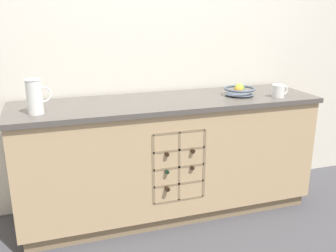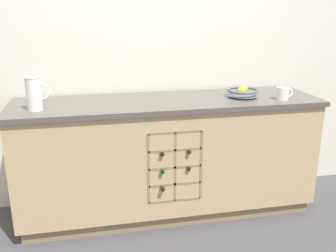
{
  "view_description": "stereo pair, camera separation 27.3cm",
  "coord_description": "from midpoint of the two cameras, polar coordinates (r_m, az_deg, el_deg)",
  "views": [
    {
      "loc": [
        -0.81,
        -2.48,
        1.5
      ],
      "look_at": [
        0.0,
        0.0,
        0.69
      ],
      "focal_mm": 40.0,
      "sensor_mm": 36.0,
      "label": 1
    },
    {
      "loc": [
        -0.54,
        -2.55,
        1.5
      ],
      "look_at": [
        0.0,
        0.0,
        0.69
      ],
      "focal_mm": 40.0,
      "sensor_mm": 36.0,
      "label": 2
    }
  ],
  "objects": [
    {
      "name": "kitchen_island",
      "position": [
        2.81,
        -2.78,
        -4.75
      ],
      "size": [
        2.2,
        0.61,
        0.89
      ],
      "color": "#8B7354",
      "rests_on": "ground_plane"
    },
    {
      "name": "ceramic_mug",
      "position": [
        2.85,
        13.89,
        5.19
      ],
      "size": [
        0.13,
        0.09,
        0.09
      ],
      "color": "white",
      "rests_on": "kitchen_island"
    },
    {
      "name": "white_pitcher",
      "position": [
        2.48,
        -22.64,
        4.22
      ],
      "size": [
        0.15,
        0.1,
        0.22
      ],
      "color": "white",
      "rests_on": "kitchen_island"
    },
    {
      "name": "back_wall",
      "position": [
        2.95,
        -4.84,
        12.78
      ],
      "size": [
        4.56,
        0.06,
        2.55
      ],
      "primitive_type": "cube",
      "color": "silver",
      "rests_on": "ground_plane"
    },
    {
      "name": "fruit_bowl",
      "position": [
        2.85,
        8.15,
        5.4
      ],
      "size": [
        0.23,
        0.23,
        0.08
      ],
      "color": "#4C5666",
      "rests_on": "kitchen_island"
    },
    {
      "name": "ground_plane",
      "position": [
        3.01,
        -2.66,
        -12.71
      ],
      "size": [
        14.0,
        14.0,
        0.0
      ],
      "primitive_type": "plane",
      "color": "#424247"
    }
  ]
}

